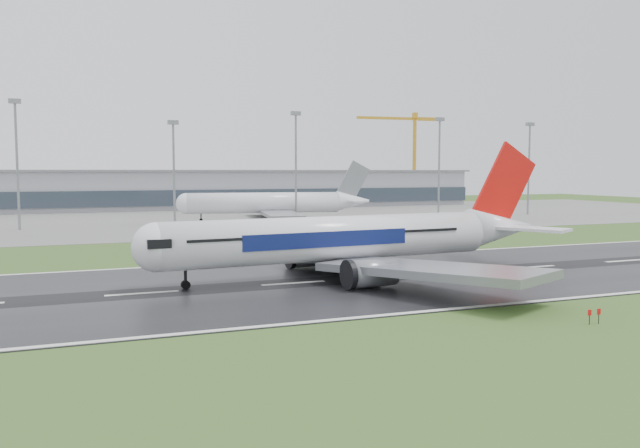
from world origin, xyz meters
name	(u,v)px	position (x,y,z in m)	size (l,w,h in m)	color
ground	(421,275)	(0.00, 0.00, 0.00)	(520.00, 520.00, 0.00)	#31521E
runway	(421,275)	(0.00, 0.00, 0.05)	(400.00, 45.00, 0.10)	black
apron	(228,217)	(0.00, 125.00, 0.04)	(400.00, 130.00, 0.08)	slate
terminal	(195,190)	(0.00, 185.00, 7.50)	(240.00, 36.00, 15.00)	gray
main_airliner	(360,210)	(-8.83, 2.63, 9.66)	(64.73, 61.65, 19.11)	white
parked_airliner	(272,192)	(9.17, 105.59, 8.99)	(60.81, 56.62, 17.82)	white
tower_crane	(414,157)	(112.48, 200.00, 22.12)	(44.82, 2.44, 44.25)	orange
floodmast_1	(17,167)	(-60.85, 100.00, 16.26)	(0.64, 0.64, 32.53)	gray
floodmast_2	(174,175)	(-21.14, 100.00, 14.12)	(0.64, 0.64, 28.24)	gray
floodmast_3	(296,169)	(15.00, 100.00, 15.94)	(0.64, 0.64, 31.88)	gray
floodmast_4	(439,170)	(64.80, 100.00, 15.79)	(0.64, 0.64, 31.58)	gray
floodmast_5	(529,171)	(101.13, 100.00, 15.47)	(0.64, 0.64, 30.94)	gray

